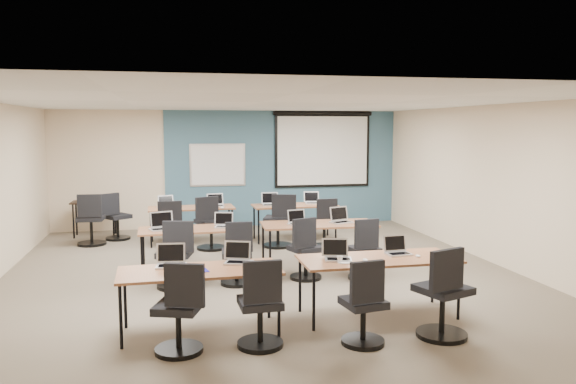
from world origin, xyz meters
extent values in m
cube|color=#6B6354|center=(0.00, 0.00, 0.00)|extent=(8.00, 9.00, 0.02)
cube|color=white|center=(0.00, 0.00, 2.70)|extent=(8.00, 9.00, 0.02)
cube|color=beige|center=(0.00, 4.50, 1.35)|extent=(8.00, 0.04, 2.70)
cube|color=beige|center=(0.00, -4.50, 1.35)|extent=(8.00, 0.04, 2.70)
cube|color=beige|center=(4.00, 0.00, 1.35)|extent=(0.04, 9.00, 2.70)
cube|color=#3D5977|center=(1.25, 4.47, 1.35)|extent=(5.50, 0.04, 2.70)
cube|color=silver|center=(-0.30, 4.43, 1.45)|extent=(1.28, 0.02, 0.98)
cube|color=white|center=(-0.30, 4.42, 1.45)|extent=(1.20, 0.02, 0.90)
cube|color=black|center=(2.20, 4.41, 1.80)|extent=(2.32, 0.03, 1.82)
cube|color=white|center=(2.20, 4.40, 1.76)|extent=(2.20, 0.02, 1.62)
cylinder|color=black|center=(2.20, 4.40, 2.64)|extent=(2.40, 0.10, 0.10)
cube|color=#996639|center=(-1.10, -2.28, 0.71)|extent=(1.81, 0.75, 0.03)
cylinder|color=black|center=(-1.94, -2.60, 0.35)|extent=(0.04, 0.04, 0.70)
cylinder|color=black|center=(-0.25, -2.60, 0.35)|extent=(0.04, 0.04, 0.70)
cylinder|color=black|center=(-1.94, -1.96, 0.35)|extent=(0.04, 0.04, 0.70)
cylinder|color=black|center=(-0.25, -1.96, 0.35)|extent=(0.04, 0.04, 0.70)
cube|color=brown|center=(1.08, -2.17, 0.71)|extent=(1.93, 0.81, 0.03)
cylinder|color=black|center=(0.17, -2.51, 0.35)|extent=(0.04, 0.04, 0.70)
cylinder|color=black|center=(1.99, -2.51, 0.35)|extent=(0.04, 0.04, 0.70)
cylinder|color=black|center=(0.17, -1.82, 0.35)|extent=(0.04, 0.04, 0.70)
cylinder|color=black|center=(1.99, -1.82, 0.35)|extent=(0.04, 0.04, 0.70)
cube|color=#975D39|center=(-1.04, 0.34, 0.71)|extent=(1.72, 0.72, 0.03)
cylinder|color=black|center=(-1.84, 0.04, 0.35)|extent=(0.04, 0.04, 0.70)
cylinder|color=black|center=(-0.23, 0.04, 0.35)|extent=(0.04, 0.04, 0.70)
cylinder|color=black|center=(-1.84, 0.64, 0.35)|extent=(0.04, 0.04, 0.70)
cylinder|color=black|center=(-0.23, 0.64, 0.35)|extent=(0.04, 0.04, 0.70)
cube|color=#9E572F|center=(1.01, 0.37, 0.71)|extent=(1.89, 0.79, 0.03)
cylinder|color=black|center=(0.13, 0.03, 0.35)|extent=(0.04, 0.04, 0.70)
cylinder|color=black|center=(1.90, 0.03, 0.35)|extent=(0.04, 0.04, 0.70)
cylinder|color=black|center=(0.13, 0.70, 0.35)|extent=(0.04, 0.04, 0.70)
cylinder|color=black|center=(1.90, 0.70, 0.35)|extent=(0.04, 0.04, 0.70)
cube|color=#A36E3A|center=(-0.98, 2.73, 0.71)|extent=(1.69, 0.70, 0.03)
cylinder|color=black|center=(-1.77, 2.44, 0.35)|extent=(0.04, 0.04, 0.70)
cylinder|color=black|center=(-0.20, 2.44, 0.35)|extent=(0.04, 0.04, 0.70)
cylinder|color=black|center=(-1.77, 3.02, 0.35)|extent=(0.04, 0.04, 0.70)
cylinder|color=black|center=(-0.20, 3.02, 0.35)|extent=(0.04, 0.04, 0.70)
cube|color=brown|center=(1.11, 2.63, 0.71)|extent=(1.72, 0.72, 0.03)
cylinder|color=black|center=(0.31, 2.33, 0.35)|extent=(0.04, 0.04, 0.70)
cylinder|color=black|center=(1.91, 2.33, 0.35)|extent=(0.04, 0.04, 0.70)
cylinder|color=black|center=(0.31, 2.92, 0.35)|extent=(0.04, 0.04, 0.70)
cylinder|color=black|center=(1.91, 2.92, 0.35)|extent=(0.04, 0.04, 0.70)
cube|color=#AEAEB0|center=(-1.41, -2.10, 0.74)|extent=(0.33, 0.24, 0.02)
cube|color=black|center=(-1.41, -2.12, 0.75)|extent=(0.28, 0.14, 0.00)
cube|color=#AEAEB0|center=(-1.41, -1.97, 0.87)|extent=(0.33, 0.06, 0.23)
cube|color=black|center=(-1.41, -1.98, 0.87)|extent=(0.29, 0.04, 0.19)
ellipsoid|color=white|center=(-1.26, -2.36, 0.74)|extent=(0.06, 0.09, 0.03)
cylinder|color=black|center=(-1.35, -2.81, 0.03)|extent=(0.50, 0.50, 0.05)
cylinder|color=black|center=(-1.35, -2.81, 0.22)|extent=(0.06, 0.06, 0.44)
cube|color=black|center=(-1.35, -2.81, 0.48)|extent=(0.44, 0.44, 0.08)
cube|color=black|center=(-1.29, -3.00, 0.76)|extent=(0.40, 0.06, 0.44)
cube|color=silver|center=(-0.63, -2.09, 0.74)|extent=(0.32, 0.23, 0.02)
cube|color=black|center=(-0.63, -2.11, 0.75)|extent=(0.27, 0.14, 0.00)
cube|color=silver|center=(-0.63, -1.97, 0.86)|extent=(0.32, 0.06, 0.22)
cube|color=black|center=(-0.63, -1.97, 0.86)|extent=(0.28, 0.04, 0.18)
ellipsoid|color=white|center=(-0.27, -2.23, 0.74)|extent=(0.09, 0.11, 0.03)
cylinder|color=black|center=(-0.50, -2.83, 0.03)|extent=(0.49, 0.49, 0.05)
cylinder|color=black|center=(-0.50, -2.83, 0.22)|extent=(0.06, 0.06, 0.44)
cube|color=black|center=(-0.50, -2.83, 0.48)|extent=(0.44, 0.44, 0.08)
cube|color=black|center=(-0.51, -3.03, 0.76)|extent=(0.40, 0.06, 0.44)
cube|color=#ABAAB7|center=(0.56, -2.19, 0.74)|extent=(0.32, 0.23, 0.02)
cube|color=black|center=(0.56, -2.21, 0.75)|extent=(0.27, 0.14, 0.00)
cube|color=#ABAAB7|center=(0.56, -2.06, 0.86)|extent=(0.32, 0.06, 0.22)
cube|color=black|center=(0.56, -2.07, 0.86)|extent=(0.28, 0.04, 0.18)
ellipsoid|color=white|center=(0.86, -2.29, 0.74)|extent=(0.08, 0.11, 0.03)
cylinder|color=black|center=(0.59, -2.99, 0.03)|extent=(0.47, 0.47, 0.05)
cylinder|color=black|center=(0.59, -2.99, 0.21)|extent=(0.06, 0.06, 0.42)
cube|color=black|center=(0.59, -2.99, 0.46)|extent=(0.42, 0.42, 0.08)
cube|color=black|center=(0.56, -3.18, 0.74)|extent=(0.38, 0.06, 0.44)
cube|color=#BEBEBE|center=(1.38, -2.07, 0.74)|extent=(0.30, 0.22, 0.02)
cube|color=black|center=(1.38, -2.09, 0.75)|extent=(0.26, 0.13, 0.00)
cube|color=#BEBEBE|center=(1.38, -1.95, 0.86)|extent=(0.30, 0.06, 0.21)
cube|color=black|center=(1.38, -1.96, 0.86)|extent=(0.26, 0.04, 0.17)
ellipsoid|color=white|center=(1.57, -2.22, 0.74)|extent=(0.06, 0.09, 0.03)
cylinder|color=black|center=(1.52, -2.98, 0.03)|extent=(0.57, 0.57, 0.05)
cylinder|color=black|center=(1.52, -2.98, 0.25)|extent=(0.06, 0.06, 0.50)
cube|color=black|center=(1.52, -2.98, 0.54)|extent=(0.50, 0.50, 0.08)
cube|color=black|center=(1.45, -3.19, 0.82)|extent=(0.46, 0.06, 0.44)
cube|color=silver|center=(-1.54, 0.30, 0.74)|extent=(0.36, 0.26, 0.02)
cube|color=black|center=(-1.54, 0.28, 0.75)|extent=(0.30, 0.15, 0.00)
cube|color=silver|center=(-1.54, 0.44, 0.88)|extent=(0.36, 0.07, 0.25)
cube|color=black|center=(-1.54, 0.43, 0.88)|extent=(0.32, 0.05, 0.20)
ellipsoid|color=white|center=(-1.22, 0.07, 0.74)|extent=(0.07, 0.10, 0.03)
cylinder|color=black|center=(-1.35, -0.40, 0.03)|extent=(0.53, 0.53, 0.05)
cylinder|color=black|center=(-1.35, -0.40, 0.24)|extent=(0.06, 0.06, 0.47)
cube|color=black|center=(-1.35, -0.40, 0.51)|extent=(0.47, 0.47, 0.08)
cube|color=black|center=(-1.30, -0.61, 0.79)|extent=(0.43, 0.06, 0.44)
cube|color=silver|center=(-0.56, 0.31, 0.74)|extent=(0.30, 0.22, 0.02)
cube|color=black|center=(-0.56, 0.29, 0.75)|extent=(0.26, 0.13, 0.00)
cube|color=silver|center=(-0.56, 0.42, 0.86)|extent=(0.30, 0.06, 0.21)
cube|color=black|center=(-0.56, 0.42, 0.86)|extent=(0.26, 0.04, 0.17)
ellipsoid|color=white|center=(-0.27, 0.10, 0.74)|extent=(0.07, 0.10, 0.03)
cylinder|color=black|center=(-0.46, -0.41, 0.03)|extent=(0.48, 0.48, 0.05)
cylinder|color=black|center=(-0.46, -0.41, 0.21)|extent=(0.06, 0.06, 0.43)
cube|color=black|center=(-0.46, -0.41, 0.47)|extent=(0.43, 0.43, 0.08)
cube|color=black|center=(-0.44, -0.61, 0.75)|extent=(0.39, 0.06, 0.44)
cube|color=silver|center=(0.65, 0.32, 0.74)|extent=(0.31, 0.22, 0.02)
cube|color=black|center=(0.65, 0.30, 0.75)|extent=(0.26, 0.13, 0.00)
cube|color=silver|center=(0.65, 0.44, 0.86)|extent=(0.31, 0.06, 0.21)
cube|color=black|center=(0.65, 0.43, 0.86)|extent=(0.27, 0.04, 0.17)
ellipsoid|color=white|center=(0.80, 0.07, 0.74)|extent=(0.08, 0.10, 0.03)
cylinder|color=black|center=(0.62, -0.33, 0.03)|extent=(0.49, 0.49, 0.05)
cylinder|color=black|center=(0.62, -0.33, 0.22)|extent=(0.06, 0.06, 0.43)
cube|color=black|center=(0.62, -0.33, 0.47)|extent=(0.43, 0.43, 0.08)
cube|color=black|center=(0.55, -0.52, 0.75)|extent=(0.40, 0.06, 0.44)
cube|color=silver|center=(1.39, 0.32, 0.74)|extent=(0.34, 0.25, 0.02)
cube|color=black|center=(1.39, 0.30, 0.75)|extent=(0.29, 0.15, 0.00)
cube|color=silver|center=(1.39, 0.45, 0.87)|extent=(0.34, 0.06, 0.24)
cube|color=black|center=(1.39, 0.45, 0.87)|extent=(0.30, 0.04, 0.19)
ellipsoid|color=white|center=(1.73, 0.04, 0.74)|extent=(0.07, 0.11, 0.04)
cylinder|color=black|center=(1.48, -0.53, 0.03)|extent=(0.47, 0.47, 0.05)
cylinder|color=black|center=(1.48, -0.53, 0.21)|extent=(0.06, 0.06, 0.42)
cube|color=black|center=(1.48, -0.53, 0.46)|extent=(0.42, 0.42, 0.08)
cube|color=black|center=(1.46, -0.72, 0.74)|extent=(0.38, 0.06, 0.44)
cube|color=silver|center=(-1.48, 2.70, 0.74)|extent=(0.31, 0.23, 0.02)
cube|color=black|center=(-1.48, 2.68, 0.75)|extent=(0.27, 0.13, 0.00)
cube|color=silver|center=(-1.48, 2.82, 0.86)|extent=(0.31, 0.06, 0.22)
cube|color=black|center=(-1.48, 2.82, 0.86)|extent=(0.28, 0.04, 0.18)
ellipsoid|color=white|center=(-1.32, 2.45, 0.74)|extent=(0.08, 0.11, 0.03)
cylinder|color=black|center=(-1.41, 1.84, 0.03)|extent=(0.53, 0.53, 0.05)
cylinder|color=black|center=(-1.41, 1.84, 0.23)|extent=(0.06, 0.06, 0.47)
cube|color=black|center=(-1.41, 1.84, 0.51)|extent=(0.47, 0.47, 0.08)
cube|color=black|center=(-1.41, 1.63, 0.79)|extent=(0.43, 0.06, 0.44)
cube|color=beige|center=(-0.50, 2.70, 0.74)|extent=(0.33, 0.24, 0.02)
cube|color=black|center=(-0.50, 2.68, 0.75)|extent=(0.28, 0.14, 0.00)
cube|color=beige|center=(-0.50, 2.83, 0.87)|extent=(0.33, 0.06, 0.23)
cube|color=black|center=(-0.50, 2.83, 0.87)|extent=(0.29, 0.04, 0.19)
ellipsoid|color=white|center=(-0.40, 2.45, 0.74)|extent=(0.09, 0.12, 0.04)
cylinder|color=black|center=(-0.64, 2.09, 0.03)|extent=(0.56, 0.56, 0.05)
cylinder|color=black|center=(-0.64, 2.09, 0.25)|extent=(0.06, 0.06, 0.50)
cube|color=black|center=(-0.64, 2.09, 0.54)|extent=(0.50, 0.50, 0.08)
cube|color=black|center=(-0.73, 1.88, 0.82)|extent=(0.45, 0.06, 0.44)
cube|color=#B8B8C1|center=(0.61, 2.62, 0.74)|extent=(0.34, 0.25, 0.02)
cube|color=black|center=(0.61, 2.60, 0.75)|extent=(0.29, 0.14, 0.00)
cube|color=#B8B8C1|center=(0.61, 2.75, 0.87)|extent=(0.34, 0.06, 0.23)
cube|color=black|center=(0.61, 2.74, 0.87)|extent=(0.30, 0.04, 0.19)
ellipsoid|color=white|center=(0.73, 2.50, 0.74)|extent=(0.06, 0.09, 0.03)
cylinder|color=black|center=(0.64, 2.04, 0.03)|extent=(0.58, 0.58, 0.05)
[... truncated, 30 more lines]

